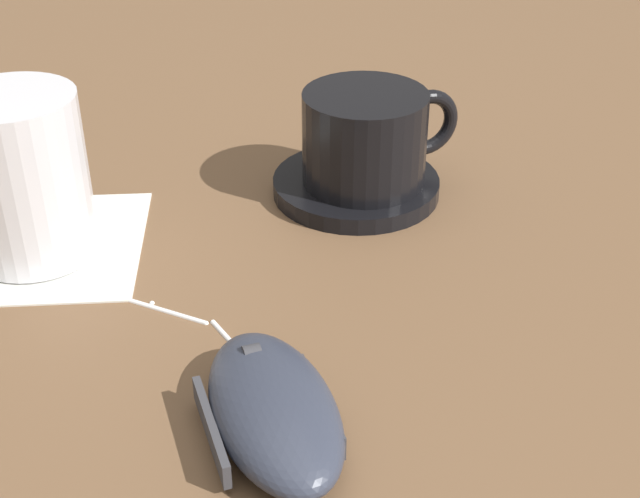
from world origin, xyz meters
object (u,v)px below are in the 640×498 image
Objects in this scene: coffee_cup at (367,137)px; drinking_glass at (23,176)px; computer_mouse at (266,411)px; saucer at (356,186)px.

coffee_cup is 1.11× the size of drinking_glass.
coffee_cup is at bearing -92.08° from drinking_glass.
drinking_glass reaches higher than computer_mouse.
saucer is 0.98× the size of computer_mouse.
computer_mouse is at bearing -158.55° from drinking_glass.
drinking_glass is at bearing 88.97° from saucer.
computer_mouse is (-0.21, 0.15, -0.03)m from coffee_cup.
drinking_glass reaches higher than coffee_cup.
drinking_glass reaches higher than saucer.
computer_mouse is 1.15× the size of drinking_glass.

